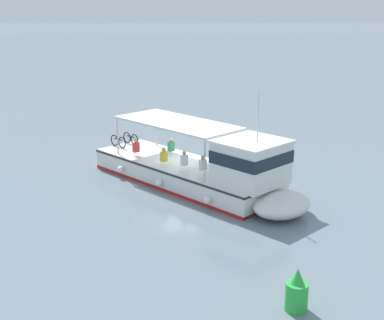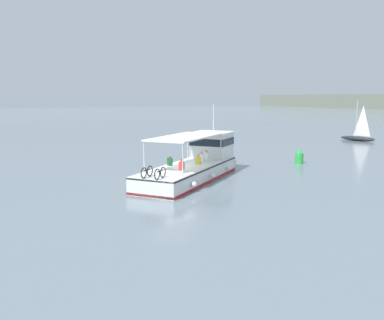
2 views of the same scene
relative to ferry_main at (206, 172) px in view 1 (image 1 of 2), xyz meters
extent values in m
plane|color=slate|center=(0.90, -2.13, -1.02)|extent=(400.00, 400.00, 0.00)
cube|color=white|center=(1.05, -1.22, -0.47)|extent=(9.48, 10.26, 1.10)
ellipsoid|color=white|center=(-3.00, 3.47, -0.47)|extent=(3.67, 3.59, 1.01)
cube|color=red|center=(1.05, -1.22, -0.92)|extent=(9.51, 10.29, 0.16)
cube|color=#2D2D33|center=(1.05, -1.22, 0.00)|extent=(9.53, 10.30, 0.10)
cube|color=white|center=(-1.82, 2.11, 1.03)|extent=(3.76, 3.75, 1.90)
cube|color=#19232D|center=(-1.82, 2.11, 1.37)|extent=(3.83, 3.82, 0.56)
cube|color=white|center=(-1.82, 2.11, 2.04)|extent=(3.98, 3.97, 0.12)
cube|color=white|center=(1.35, -1.57, 2.13)|extent=(6.61, 6.99, 0.10)
cylinder|color=silver|center=(-1.81, 0.01, 1.08)|extent=(0.08, 0.08, 2.00)
cylinder|color=silver|center=(0.25, 1.78, 1.08)|extent=(0.08, 0.08, 2.00)
cylinder|color=silver|center=(2.44, -4.91, 1.08)|extent=(0.08, 0.08, 2.00)
cylinder|color=silver|center=(4.50, -3.14, 1.08)|extent=(0.08, 0.08, 2.00)
cylinder|color=silver|center=(-2.02, 2.33, 3.20)|extent=(0.06, 0.06, 2.20)
sphere|color=white|center=(0.18, 2.51, -0.52)|extent=(0.36, 0.36, 0.36)
sphere|color=white|center=(2.33, 0.01, -0.52)|extent=(0.36, 0.36, 0.36)
sphere|color=white|center=(4.36, -2.33, -0.52)|extent=(0.36, 0.36, 0.36)
torus|color=black|center=(3.69, -4.96, 0.41)|extent=(0.48, 0.54, 0.66)
torus|color=black|center=(4.14, -5.49, 0.41)|extent=(0.48, 0.54, 0.66)
cylinder|color=#232328|center=(3.91, -5.23, 0.53)|extent=(0.50, 0.57, 0.06)
torus|color=black|center=(4.37, -4.37, 0.41)|extent=(0.48, 0.54, 0.66)
torus|color=black|center=(4.82, -4.90, 0.41)|extent=(0.48, 0.54, 0.66)
cylinder|color=#232328|center=(4.60, -4.64, 0.53)|extent=(0.50, 0.57, 0.06)
cube|color=red|center=(3.52, -2.80, 0.54)|extent=(0.39, 0.38, 0.52)
sphere|color=tan|center=(3.52, -2.80, 0.91)|extent=(0.20, 0.20, 0.20)
cube|color=#338C4C|center=(1.65, -2.86, 0.54)|extent=(0.39, 0.38, 0.52)
sphere|color=tan|center=(1.65, -2.86, 0.91)|extent=(0.20, 0.20, 0.20)
cube|color=yellow|center=(2.06, -0.95, 0.54)|extent=(0.39, 0.38, 0.52)
sphere|color=tan|center=(2.06, -0.95, 0.91)|extent=(0.20, 0.20, 0.20)
cube|color=white|center=(1.08, -0.24, 0.54)|extent=(0.39, 0.38, 0.52)
sphere|color=tan|center=(1.08, -0.24, 0.91)|extent=(0.20, 0.20, 0.20)
cube|color=white|center=(0.23, 0.59, 0.54)|extent=(0.39, 0.38, 0.52)
sphere|color=tan|center=(0.23, 0.59, 0.91)|extent=(0.20, 0.20, 0.20)
cylinder|color=green|center=(-1.78, 10.84, -0.57)|extent=(0.70, 0.70, 0.90)
cone|color=green|center=(-1.78, 10.84, 0.13)|extent=(0.42, 0.42, 0.50)
camera|label=1|loc=(2.32, 25.20, 8.10)|focal=50.69mm
camera|label=2|loc=(26.87, -12.74, 4.90)|focal=38.22mm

